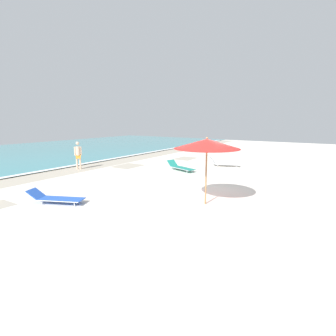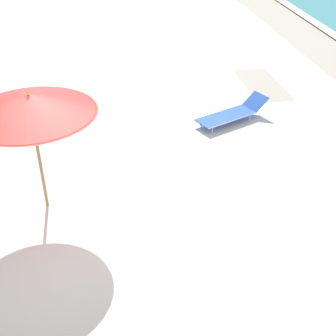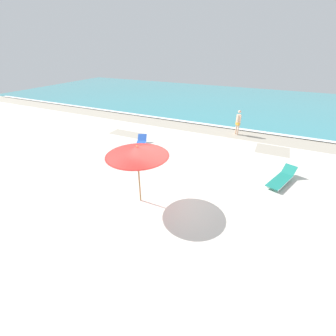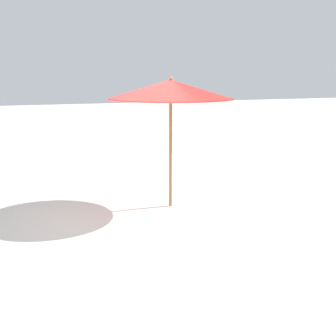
% 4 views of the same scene
% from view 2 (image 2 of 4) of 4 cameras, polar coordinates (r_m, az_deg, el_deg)
% --- Properties ---
extents(ground_plane, '(60.00, 60.00, 0.16)m').
position_cam_2_polar(ground_plane, '(9.00, -10.43, -8.96)').
color(ground_plane, silver).
extents(beach_umbrella, '(2.41, 2.41, 2.51)m').
position_cam_2_polar(beach_umbrella, '(8.77, -16.51, 7.41)').
color(beach_umbrella, '#9E7547').
rests_on(beach_umbrella, ground_plane).
extents(sun_lounger_beside_umbrella, '(1.40, 2.17, 0.51)m').
position_cam_2_polar(sun_lounger_beside_umbrella, '(12.82, 7.86, 6.65)').
color(sun_lounger_beside_umbrella, blue).
rests_on(sun_lounger_beside_umbrella, ground_plane).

